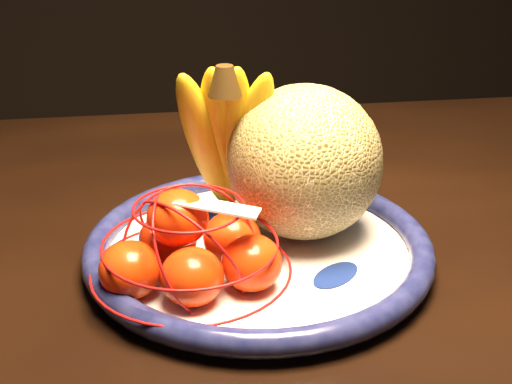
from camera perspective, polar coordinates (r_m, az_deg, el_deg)
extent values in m
cube|color=black|center=(0.78, 11.55, -4.31)|extent=(1.54, 1.02, 0.04)
cylinder|color=white|center=(0.70, 0.20, -5.05)|extent=(0.31, 0.31, 0.01)
torus|color=#0B1037|center=(0.70, 0.20, -4.30)|extent=(0.34, 0.34, 0.02)
cylinder|color=white|center=(0.70, 0.20, -5.35)|extent=(0.15, 0.15, 0.00)
ellipsoid|color=navy|center=(0.66, 6.39, -6.63)|extent=(0.13, 0.11, 0.00)
ellipsoid|color=navy|center=(0.76, -3.32, -1.93)|extent=(0.10, 0.12, 0.00)
ellipsoid|color=navy|center=(0.68, -7.87, -5.45)|extent=(0.10, 0.06, 0.00)
sphere|color=olive|center=(0.70, 3.90, 2.41)|extent=(0.15, 0.15, 0.15)
ellipsoid|color=yellow|center=(0.72, -3.93, 4.36)|extent=(0.10, 0.11, 0.18)
ellipsoid|color=yellow|center=(0.72, -2.86, 4.51)|extent=(0.07, 0.11, 0.19)
ellipsoid|color=yellow|center=(0.72, -1.96, 4.53)|extent=(0.04, 0.10, 0.19)
ellipsoid|color=yellow|center=(0.72, -0.89, 4.41)|extent=(0.07, 0.12, 0.18)
cone|color=black|center=(0.69, -2.53, 10.92)|extent=(0.03, 0.03, 0.03)
ellipsoid|color=red|center=(0.62, -10.03, -6.14)|extent=(0.05, 0.05, 0.05)
ellipsoid|color=red|center=(0.61, -5.14, -6.77)|extent=(0.05, 0.05, 0.05)
ellipsoid|color=red|center=(0.63, -0.36, -5.68)|extent=(0.05, 0.05, 0.05)
ellipsoid|color=red|center=(0.67, -7.07, -3.82)|extent=(0.05, 0.05, 0.05)
ellipsoid|color=red|center=(0.66, -1.93, -3.71)|extent=(0.05, 0.05, 0.05)
ellipsoid|color=red|center=(0.62, -6.28, -2.06)|extent=(0.05, 0.05, 0.05)
torus|color=#A10F0F|center=(0.64, -5.19, -6.14)|extent=(0.22, 0.22, 0.00)
torus|color=#A10F0F|center=(0.63, -5.28, -4.11)|extent=(0.19, 0.19, 0.00)
torus|color=#A10F0F|center=(0.62, -5.41, -1.23)|extent=(0.12, 0.12, 0.00)
torus|color=#A10F0F|center=(0.64, -5.25, -4.75)|extent=(0.13, 0.06, 0.11)
torus|color=#A10F0F|center=(0.64, -5.25, -4.75)|extent=(0.10, 0.13, 0.11)
torus|color=#A10F0F|center=(0.64, -5.25, -4.75)|extent=(0.11, 0.13, 0.11)
cube|color=white|center=(0.60, -3.11, -1.16)|extent=(0.08, 0.06, 0.01)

